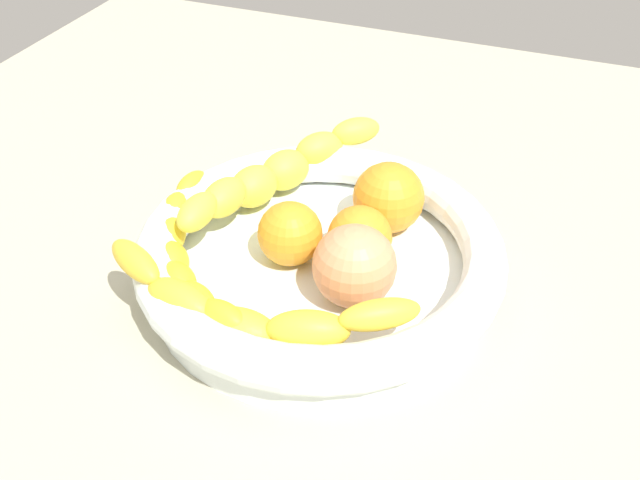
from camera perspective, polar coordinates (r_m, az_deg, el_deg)
The scene contains 9 objects.
kitchen_counter at distance 71.24cm, azimuth 0.00°, elevation -4.37°, with size 120.00×120.00×3.00cm, color #B3AE94.
fruit_bowl at distance 68.21cm, azimuth 0.00°, elevation -1.43°, with size 32.70×32.70×6.14cm.
banana_draped_left at distance 67.40cm, azimuth -10.27°, elevation -1.04°, with size 15.14×19.13×4.24cm.
banana_draped_right at distance 60.18cm, azimuth -5.66°, elevation -5.39°, with size 27.49×8.49×5.28cm.
banana_arching_top at distance 75.14cm, azimuth -3.45°, elevation 4.93°, with size 12.79×24.30×5.36cm.
orange_front at distance 67.45cm, azimuth 2.97°, elevation 0.18°, with size 5.78×5.78×5.78cm, color orange.
orange_mid_left at distance 67.83cm, azimuth -2.25°, elevation 0.47°, with size 5.83×5.83×5.83cm, color orange.
orange_mid_right at distance 71.89cm, azimuth 5.12°, elevation 3.16°, with size 6.75×6.75×6.75cm, color orange.
peach_blush at distance 63.28cm, azimuth 2.57°, elevation -1.95°, with size 7.08×7.08×7.08cm, color #F79967.
Camera 1 is at (19.51, -49.51, 48.87)cm, focal length 42.99 mm.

